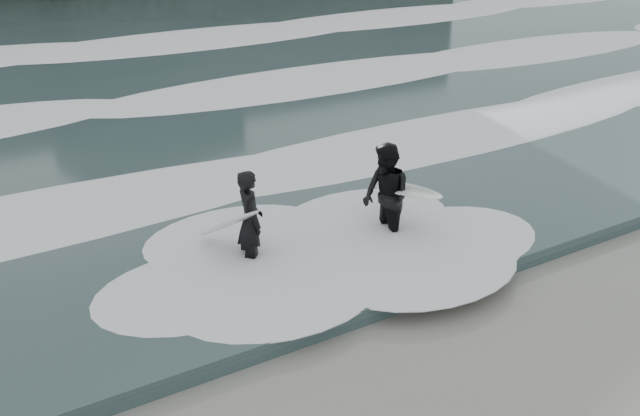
# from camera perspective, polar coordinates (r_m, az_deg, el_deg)

# --- Properties ---
(sea) EXTENTS (90.00, 52.00, 0.30)m
(sea) POSITION_cam_1_polar(r_m,az_deg,el_deg) (34.61, -21.51, 12.51)
(sea) COLOR #2E3F41
(sea) RESTS_ON ground
(foam_near) EXTENTS (60.00, 3.20, 0.20)m
(foam_near) POSITION_cam_1_polar(r_m,az_deg,el_deg) (15.89, -7.23, 2.64)
(foam_near) COLOR white
(foam_near) RESTS_ON sea
(foam_mid) EXTENTS (60.00, 4.00, 0.24)m
(foam_mid) POSITION_cam_1_polar(r_m,az_deg,el_deg) (22.16, -14.89, 8.30)
(foam_mid) COLOR white
(foam_mid) RESTS_ON sea
(foam_far) EXTENTS (60.00, 4.80, 0.30)m
(foam_far) POSITION_cam_1_polar(r_m,az_deg,el_deg) (30.69, -20.09, 11.98)
(foam_far) COLOR white
(foam_far) RESTS_ON sea
(surfer_left) EXTENTS (1.10, 1.85, 1.88)m
(surfer_left) POSITION_cam_1_polar(r_m,az_deg,el_deg) (12.32, -5.90, -1.11)
(surfer_left) COLOR black
(surfer_left) RESTS_ON ground
(surfer_right) EXTENTS (1.26, 2.33, 2.04)m
(surfer_right) POSITION_cam_1_polar(r_m,az_deg,el_deg) (13.11, 5.43, 0.91)
(surfer_right) COLOR black
(surfer_right) RESTS_ON ground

